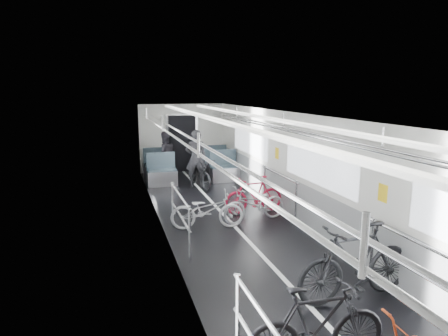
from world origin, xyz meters
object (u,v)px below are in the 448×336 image
object	(u,v)px
person_standing	(196,159)
bike_right_far	(254,195)
person_seated	(165,155)
bike_left_far	(207,210)
bike_left_mid	(317,327)
bike_right_near	(356,262)
bike_aisle	(200,173)
bike_right_mid	(255,204)

from	to	relation	value
person_standing	bike_right_far	bearing A→B (deg)	119.24
person_seated	bike_left_far	bearing A→B (deg)	81.65
bike_left_mid	bike_right_near	xyz separation A→B (m)	(1.22, 1.11, 0.08)
bike_aisle	person_standing	size ratio (longest dim) A/B	0.98
bike_right_near	bike_right_mid	size ratio (longest dim) A/B	1.20
bike_left_far	bike_right_far	distance (m)	1.52
bike_left_far	bike_right_near	distance (m)	3.65
bike_right_near	bike_right_far	bearing A→B (deg)	175.37
bike_left_far	bike_aisle	world-z (taller)	bike_aisle
bike_right_far	bike_left_mid	bearing A→B (deg)	-17.49
bike_right_mid	person_standing	size ratio (longest dim) A/B	0.89
bike_left_far	person_seated	world-z (taller)	person_seated
bike_right_mid	bike_left_far	bearing A→B (deg)	-93.55
person_standing	person_seated	distance (m)	1.61
person_standing	bike_left_mid	bearing A→B (deg)	101.00
bike_right_near	person_seated	xyz separation A→B (m)	(-1.47, 8.49, 0.22)
bike_left_mid	person_standing	xyz separation A→B (m)	(0.49, 8.17, 0.40)
bike_left_mid	bike_right_far	distance (m)	5.41
person_standing	person_seated	xyz separation A→B (m)	(-0.74, 1.43, -0.09)
bike_left_mid	bike_right_mid	size ratio (longest dim) A/B	1.02
bike_left_far	bike_right_mid	world-z (taller)	bike_right_mid
bike_right_mid	bike_aisle	bearing A→B (deg)	177.29
bike_left_mid	bike_right_near	bearing A→B (deg)	-44.90
bike_left_far	person_seated	bearing A→B (deg)	10.54
bike_aisle	person_standing	xyz separation A→B (m)	(-0.09, 0.10, 0.42)
bike_right_near	person_standing	world-z (taller)	person_standing
bike_right_near	bike_aisle	world-z (taller)	bike_right_near
bike_aisle	person_seated	world-z (taller)	person_seated
person_seated	bike_right_mid	bearing A→B (deg)	94.50
bike_right_mid	person_seated	size ratio (longest dim) A/B	0.99
person_seated	bike_right_near	bearing A→B (deg)	89.47
bike_right_near	person_standing	size ratio (longest dim) A/B	1.07
bike_right_near	bike_right_far	distance (m)	4.16
bike_left_mid	person_standing	world-z (taller)	person_standing
bike_left_mid	bike_right_mid	distance (m)	4.78
bike_aisle	person_seated	size ratio (longest dim) A/B	1.09
bike_left_far	bike_right_far	bearing A→B (deg)	-52.22
bike_left_far	bike_aisle	bearing A→B (deg)	-1.80
bike_right_mid	bike_right_far	distance (m)	0.63
bike_right_far	person_seated	bearing A→B (deg)	-164.88
bike_right_near	bike_aisle	bearing A→B (deg)	-178.83
bike_right_far	person_standing	bearing A→B (deg)	-169.24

